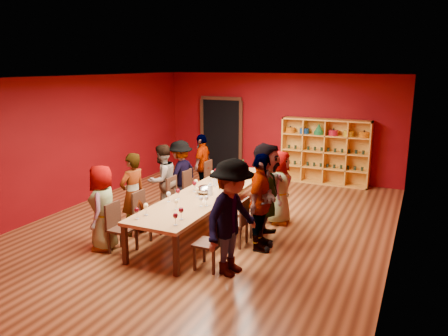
{
  "coord_description": "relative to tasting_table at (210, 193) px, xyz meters",
  "views": [
    {
      "loc": [
        3.8,
        -7.57,
        3.25
      ],
      "look_at": [
        0.12,
        0.41,
        1.15
      ],
      "focal_mm": 35.0,
      "sensor_mm": 36.0,
      "label": 1
    }
  ],
  "objects": [
    {
      "name": "wine_glass_22",
      "position": [
        -0.34,
        1.75,
        0.21
      ],
      "size": [
        0.09,
        0.09,
        0.22
      ],
      "color": "silver",
      "rests_on": "tasting_table"
    },
    {
      "name": "wine_glass_2",
      "position": [
        0.27,
        1.91,
        0.19
      ],
      "size": [
        0.08,
        0.08,
        0.2
      ],
      "color": "silver",
      "rests_on": "tasting_table"
    },
    {
      "name": "wine_glass_18",
      "position": [
        0.37,
        -0.89,
        0.2
      ],
      "size": [
        0.08,
        0.08,
        0.2
      ],
      "color": "silver",
      "rests_on": "tasting_table"
    },
    {
      "name": "wine_glass_5",
      "position": [
        0.3,
        -0.95,
        0.2
      ],
      "size": [
        0.08,
        0.08,
        0.2
      ],
      "color": "silver",
      "rests_on": "tasting_table"
    },
    {
      "name": "doorway",
      "position": [
        -1.8,
        4.43,
        0.42
      ],
      "size": [
        1.4,
        0.17,
        2.3
      ],
      "color": "black",
      "rests_on": "ground"
    },
    {
      "name": "person_right_0",
      "position": [
        1.24,
        -1.72,
        0.23
      ],
      "size": [
        0.7,
        1.27,
        1.86
      ],
      "primitive_type": "imported",
      "rotation": [
        0.0,
        0.0,
        1.39
      ],
      "color": "beige",
      "rests_on": "ground"
    },
    {
      "name": "chair_person_left_1",
      "position": [
        -0.91,
        -1.02,
        -0.2
      ],
      "size": [
        0.42,
        0.42,
        0.89
      ],
      "color": "black",
      "rests_on": "ground"
    },
    {
      "name": "wine_glass_19",
      "position": [
        0.31,
        -0.07,
        0.2
      ],
      "size": [
        0.08,
        0.08,
        0.2
      ],
      "color": "silver",
      "rests_on": "tasting_table"
    },
    {
      "name": "person_left_0",
      "position": [
        -1.23,
        -1.79,
        0.07
      ],
      "size": [
        0.67,
        0.85,
        1.54
      ],
      "primitive_type": "imported",
      "rotation": [
        0.0,
        0.0,
        -1.16
      ],
      "color": "#CE8A97",
      "rests_on": "ground"
    },
    {
      "name": "person_left_2",
      "position": [
        -1.25,
        0.18,
        0.09
      ],
      "size": [
        0.59,
        0.84,
        1.57
      ],
      "primitive_type": "imported",
      "rotation": [
        0.0,
        0.0,
        -1.82
      ],
      "color": "#161E3C",
      "rests_on": "ground"
    },
    {
      "name": "wine_glass_6",
      "position": [
        -0.3,
        -0.75,
        0.2
      ],
      "size": [
        0.08,
        0.08,
        0.21
      ],
      "color": "silver",
      "rests_on": "tasting_table"
    },
    {
      "name": "chair_person_left_2",
      "position": [
        -0.91,
        0.18,
        -0.2
      ],
      "size": [
        0.42,
        0.42,
        0.89
      ],
      "color": "black",
      "rests_on": "ground"
    },
    {
      "name": "person_left_3",
      "position": [
        -1.19,
        0.86,
        0.08
      ],
      "size": [
        0.54,
        1.05,
        1.56
      ],
      "primitive_type": "imported",
      "rotation": [
        0.0,
        0.0,
        -1.7
      ],
      "color": "#505156",
      "rests_on": "ground"
    },
    {
      "name": "wine_glass_1",
      "position": [
        -0.27,
        -0.17,
        0.21
      ],
      "size": [
        0.09,
        0.09,
        0.22
      ],
      "color": "silver",
      "rests_on": "tasting_table"
    },
    {
      "name": "wine_glass_13",
      "position": [
        -0.32,
        -0.01,
        0.2
      ],
      "size": [
        0.08,
        0.08,
        0.21
      ],
      "color": "silver",
      "rests_on": "tasting_table"
    },
    {
      "name": "wine_glass_17",
      "position": [
        0.36,
        -1.96,
        0.2
      ],
      "size": [
        0.08,
        0.08,
        0.21
      ],
      "color": "silver",
      "rests_on": "tasting_table"
    },
    {
      "name": "tasting_table",
      "position": [
        0.0,
        0.0,
        0.0
      ],
      "size": [
        1.1,
        4.5,
        0.75
      ],
      "color": "#AC7A47",
      "rests_on": "ground"
    },
    {
      "name": "chair_person_left_3",
      "position": [
        -0.91,
        0.86,
        -0.2
      ],
      "size": [
        0.42,
        0.42,
        0.89
      ],
      "color": "black",
      "rests_on": "ground"
    },
    {
      "name": "chair_person_right_2",
      "position": [
        0.91,
        -0.1,
        -0.2
      ],
      "size": [
        0.42,
        0.42,
        0.89
      ],
      "color": "black",
      "rests_on": "ground"
    },
    {
      "name": "wine_glass_0",
      "position": [
        -0.36,
        -1.98,
        0.2
      ],
      "size": [
        0.08,
        0.08,
        0.2
      ],
      "color": "silver",
      "rests_on": "tasting_table"
    },
    {
      "name": "wine_glass_20",
      "position": [
        0.36,
        1.66,
        0.21
      ],
      "size": [
        0.09,
        0.09,
        0.22
      ],
      "color": "silver",
      "rests_on": "tasting_table"
    },
    {
      "name": "wine_glass_3",
      "position": [
        0.16,
        0.25,
        0.21
      ],
      "size": [
        0.09,
        0.09,
        0.21
      ],
      "color": "silver",
      "rests_on": "tasting_table"
    },
    {
      "name": "wine_glass_4",
      "position": [
        -0.03,
        -1.27,
        0.18
      ],
      "size": [
        0.07,
        0.07,
        0.18
      ],
      "color": "silver",
      "rests_on": "tasting_table"
    },
    {
      "name": "person_right_1",
      "position": [
        1.32,
        -0.66,
        0.18
      ],
      "size": [
        0.57,
        1.07,
        1.75
      ],
      "primitive_type": "imported",
      "rotation": [
        0.0,
        0.0,
        1.67
      ],
      "color": "#5177A6",
      "rests_on": "ground"
    },
    {
      "name": "chair_person_right_1",
      "position": [
        0.91,
        -0.66,
        -0.2
      ],
      "size": [
        0.42,
        0.42,
        0.89
      ],
      "color": "black",
      "rests_on": "ground"
    },
    {
      "name": "wine_glass_12",
      "position": [
        0.37,
        0.9,
        0.18
      ],
      "size": [
        0.07,
        0.07,
        0.18
      ],
      "color": "silver",
      "rests_on": "tasting_table"
    },
    {
      "name": "chair_person_right_3",
      "position": [
        0.91,
        0.78,
        -0.2
      ],
      "size": [
        0.42,
        0.42,
        0.89
      ],
      "color": "black",
      "rests_on": "ground"
    },
    {
      "name": "person_left_1",
      "position": [
        -1.15,
        -1.02,
        0.11
      ],
      "size": [
        0.55,
        0.67,
        1.62
      ],
      "primitive_type": "imported",
      "rotation": [
        0.0,
        0.0,
        -1.78
      ],
      "color": "#5D7DC0",
      "rests_on": "ground"
    },
    {
      "name": "wine_glass_14",
      "position": [
        0.31,
        -1.69,
        0.2
      ],
      "size": [
        0.09,
        0.09,
        0.21
      ],
      "color": "silver",
      "rests_on": "tasting_table"
    },
    {
      "name": "wine_glass_9",
      "position": [
        -0.06,
        -0.44,
        0.19
      ],
      "size": [
        0.07,
        0.07,
        0.19
      ],
      "color": "silver",
      "rests_on": "tasting_table"
    },
    {
      "name": "wine_glass_7",
      "position": [
        -0.36,
        1.01,
        0.2
      ],
      "size": [
        0.08,
        0.08,
        0.21
      ],
      "color": "silver",
      "rests_on": "tasting_table"
    },
    {
      "name": "person_left_4",
      "position": [
        -1.18,
        1.94,
        0.08
      ],
      "size": [
        0.51,
        0.95,
        1.56
      ],
      "primitive_type": "imported",
      "rotation": [
        0.0,
        0.0,
        -1.46
      ],
      "color": "#121634",
      "rests_on": "ground"
    },
    {
      "name": "wine_bottle",
      "position": [
        0.08,
        1.58,
        0.18
      ],
      "size": [
        0.11,
        0.11,
        0.35
      ],
      "color": "#14371A",
      "rests_on": "tasting_table"
    },
    {
      "name": "chair_person_right_0",
      "position": [
        0.91,
        -1.72,
        -0.2
      ],
      "size": [
        0.42,
        0.42,
        0.89
      ],
      "color": "black",
      "rests_on": "ground"
    },
    {
      "name": "wine_glass_23",
      "position": [
        -0.38,
        -0.97,
        0.2
      ],
      "size": [
        0.08,
        0.08,
        0.2
      ],
      "color": "silver",
      "rests_on": "tasting_table"
    },
    {
      "name": "wine_glass_8",
      "position": [
        -0.13,
        1.35,
        0.2
      ],
      "size": [
        0.08,
        0.08,
        0.2
      ],
      "color": "silver",
      "rests_on": "tasting_table"
    },
    {
      "name": "spittoon_bowl",
      "position": [
        -0.03,
        -0.19,
        0.13
      ],
      "size": [
        0.33,
        0.33,
        0.18
      ],
      "primitive_type": "ellipsoid",
      "color": "#BABCC1",
      "rests_on": "tasting_table"
    },
    {
      "name": "person_right_3",
      "position": [
        1.22,
        0.78,
        0.07
      ],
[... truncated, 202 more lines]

